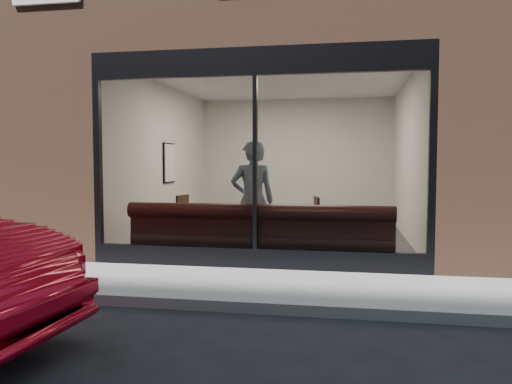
% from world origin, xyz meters
% --- Properties ---
extents(ground, '(120.00, 120.00, 0.00)m').
position_xyz_m(ground, '(0.00, 0.00, 0.00)').
color(ground, black).
rests_on(ground, ground).
extents(sidewalk_near, '(40.00, 2.00, 0.01)m').
position_xyz_m(sidewalk_near, '(0.00, 1.00, 0.01)').
color(sidewalk_near, gray).
rests_on(sidewalk_near, ground).
extents(kerb_near, '(40.00, 0.10, 0.12)m').
position_xyz_m(kerb_near, '(0.00, -0.05, 0.06)').
color(kerb_near, gray).
rests_on(kerb_near, ground).
extents(host_building_pier_left, '(2.50, 12.00, 3.20)m').
position_xyz_m(host_building_pier_left, '(-3.75, 8.00, 1.60)').
color(host_building_pier_left, brown).
rests_on(host_building_pier_left, ground).
extents(host_building_pier_right, '(2.50, 12.00, 3.20)m').
position_xyz_m(host_building_pier_right, '(3.75, 8.00, 1.60)').
color(host_building_pier_right, brown).
rests_on(host_building_pier_right, ground).
extents(host_building_backfill, '(5.00, 6.00, 3.20)m').
position_xyz_m(host_building_backfill, '(0.00, 11.00, 1.60)').
color(host_building_backfill, brown).
rests_on(host_building_backfill, ground).
extents(cafe_floor, '(6.00, 6.00, 0.00)m').
position_xyz_m(cafe_floor, '(0.00, 5.00, 0.02)').
color(cafe_floor, '#2D2D30').
rests_on(cafe_floor, ground).
extents(cafe_ceiling, '(6.00, 6.00, 0.00)m').
position_xyz_m(cafe_ceiling, '(0.00, 5.00, 3.19)').
color(cafe_ceiling, white).
rests_on(cafe_ceiling, host_building_upper).
extents(cafe_wall_back, '(5.00, 0.00, 5.00)m').
position_xyz_m(cafe_wall_back, '(0.00, 7.99, 1.60)').
color(cafe_wall_back, silver).
rests_on(cafe_wall_back, ground).
extents(cafe_wall_left, '(0.00, 6.00, 6.00)m').
position_xyz_m(cafe_wall_left, '(-2.49, 5.00, 1.60)').
color(cafe_wall_left, silver).
rests_on(cafe_wall_left, ground).
extents(cafe_wall_right, '(0.00, 6.00, 6.00)m').
position_xyz_m(cafe_wall_right, '(2.49, 5.00, 1.60)').
color(cafe_wall_right, silver).
rests_on(cafe_wall_right, ground).
extents(storefront_kick, '(5.00, 0.10, 0.30)m').
position_xyz_m(storefront_kick, '(0.00, 2.05, 0.15)').
color(storefront_kick, black).
rests_on(storefront_kick, ground).
extents(storefront_header, '(5.00, 0.10, 0.40)m').
position_xyz_m(storefront_header, '(0.00, 2.05, 3.00)').
color(storefront_header, black).
rests_on(storefront_header, host_building_upper).
extents(storefront_mullion, '(0.06, 0.10, 2.50)m').
position_xyz_m(storefront_mullion, '(0.00, 2.05, 1.55)').
color(storefront_mullion, black).
rests_on(storefront_mullion, storefront_kick).
extents(storefront_glass, '(4.80, 0.00, 4.80)m').
position_xyz_m(storefront_glass, '(0.00, 2.02, 1.55)').
color(storefront_glass, white).
rests_on(storefront_glass, storefront_kick).
extents(banquette, '(4.00, 0.55, 0.45)m').
position_xyz_m(banquette, '(0.00, 2.45, 0.23)').
color(banquette, '#341313').
rests_on(banquette, cafe_floor).
extents(person, '(0.79, 0.64, 1.90)m').
position_xyz_m(person, '(-0.15, 2.64, 0.95)').
color(person, '#90AFC2').
rests_on(person, cafe_floor).
extents(cafe_table_left, '(0.72, 0.72, 0.04)m').
position_xyz_m(cafe_table_left, '(-1.00, 3.21, 0.74)').
color(cafe_table_left, black).
rests_on(cafe_table_left, cafe_floor).
extents(cafe_table_right, '(0.59, 0.59, 0.04)m').
position_xyz_m(cafe_table_right, '(1.43, 3.00, 0.74)').
color(cafe_table_right, black).
rests_on(cafe_table_right, cafe_floor).
extents(cafe_chair_left, '(0.48, 0.48, 0.04)m').
position_xyz_m(cafe_chair_left, '(-1.86, 3.79, 0.24)').
color(cafe_chair_left, black).
rests_on(cafe_chair_left, cafe_floor).
extents(cafe_chair_right, '(0.49, 0.49, 0.04)m').
position_xyz_m(cafe_chair_right, '(0.61, 3.66, 0.24)').
color(cafe_chair_right, black).
rests_on(cafe_chair_right, cafe_floor).
extents(wall_poster, '(0.02, 0.60, 0.80)m').
position_xyz_m(wall_poster, '(-2.45, 5.22, 1.54)').
color(wall_poster, white).
rests_on(wall_poster, cafe_wall_left).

